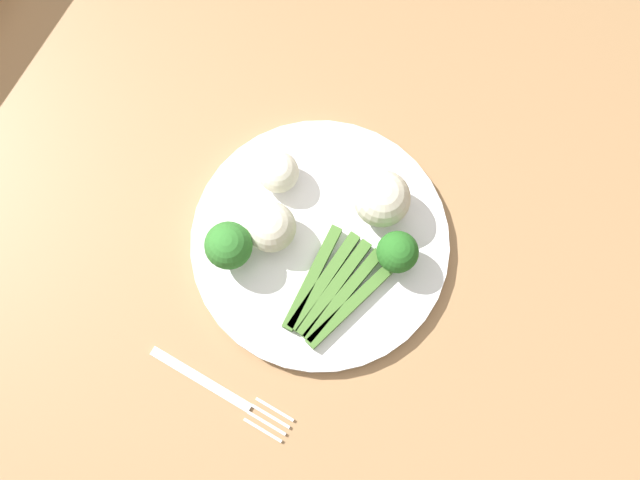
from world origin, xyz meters
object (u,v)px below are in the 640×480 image
at_px(cauliflower_mid, 382,198).
at_px(cauliflower_near_fork, 273,223).
at_px(broccoli_front_left, 398,252).
at_px(cauliflower_left, 278,172).
at_px(fork, 222,392).
at_px(broccoli_back_right, 229,246).
at_px(plate, 320,243).
at_px(dining_table, 300,271).
at_px(asparagus_bundle, 333,290).

relative_size(cauliflower_mid, cauliflower_near_fork, 1.14).
distance_m(broccoli_front_left, cauliflower_near_fork, 0.13).
bearing_deg(cauliflower_left, fork, 12.62).
bearing_deg(fork, cauliflower_left, 105.89).
height_order(broccoli_front_left, cauliflower_near_fork, same).
bearing_deg(fork, broccoli_back_right, 116.67).
distance_m(plate, broccoli_front_left, 0.09).
xyz_separation_m(dining_table, cauliflower_near_fork, (-0.00, -0.03, 0.16)).
bearing_deg(fork, broccoli_front_left, 67.33).
bearing_deg(cauliflower_left, cauliflower_mid, 100.52).
xyz_separation_m(plate, broccoli_front_left, (-0.02, 0.08, 0.04)).
height_order(broccoli_back_right, cauliflower_left, broccoli_back_right).
distance_m(dining_table, plate, 0.13).
height_order(plate, broccoli_front_left, broccoli_front_left).
distance_m(asparagus_bundle, cauliflower_left, 0.14).
xyz_separation_m(dining_table, asparagus_bundle, (0.03, 0.06, 0.14)).
distance_m(cauliflower_left, cauliflower_mid, 0.11).
relative_size(plate, cauliflower_near_fork, 5.20).
bearing_deg(plate, cauliflower_mid, 147.48).
bearing_deg(broccoli_front_left, cauliflower_near_fork, -77.23).
distance_m(broccoli_back_right, cauliflower_mid, 0.17).
xyz_separation_m(asparagus_bundle, cauliflower_mid, (-0.11, 0.00, 0.02)).
xyz_separation_m(asparagus_bundle, cauliflower_near_fork, (-0.03, -0.09, 0.02)).
relative_size(plate, broccoli_back_right, 4.56).
xyz_separation_m(plate, cauliflower_mid, (-0.06, 0.04, 0.04)).
bearing_deg(broccoli_back_right, asparagus_bundle, 96.19).
xyz_separation_m(broccoli_back_right, cauliflower_near_fork, (-0.04, 0.03, -0.01)).
height_order(dining_table, cauliflower_near_fork, cauliflower_near_fork).
bearing_deg(fork, asparagus_bundle, 72.05).
bearing_deg(asparagus_bundle, broccoli_front_left, -26.62).
relative_size(plate, asparagus_bundle, 2.16).
relative_size(dining_table, cauliflower_near_fork, 21.17).
xyz_separation_m(asparagus_bundle, broccoli_back_right, (0.01, -0.11, 0.03)).
xyz_separation_m(broccoli_back_right, cauliflower_left, (-0.10, 0.01, -0.01)).
bearing_deg(cauliflower_near_fork, broccoli_front_left, 102.77).
distance_m(dining_table, broccoli_front_left, 0.20).
xyz_separation_m(asparagus_bundle, cauliflower_left, (-0.08, -0.11, 0.02)).
height_order(plate, asparagus_bundle, asparagus_bundle).
bearing_deg(broccoli_front_left, asparagus_bundle, -35.82).
bearing_deg(broccoli_back_right, cauliflower_mid, 134.94).
xyz_separation_m(plate, cauliflower_near_fork, (0.01, -0.05, 0.03)).
xyz_separation_m(asparagus_bundle, broccoli_front_left, (-0.06, 0.04, 0.02)).
height_order(plate, fork, plate).
xyz_separation_m(cauliflower_left, cauliflower_near_fork, (0.05, 0.02, 0.00)).
distance_m(plate, broccoli_back_right, 0.10).
height_order(broccoli_back_right, cauliflower_near_fork, broccoli_back_right).
height_order(broccoli_back_right, cauliflower_mid, same).
bearing_deg(dining_table, fork, 0.20).
bearing_deg(plate, cauliflower_left, -120.83).
bearing_deg(cauliflower_mid, cauliflower_left, -79.48).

